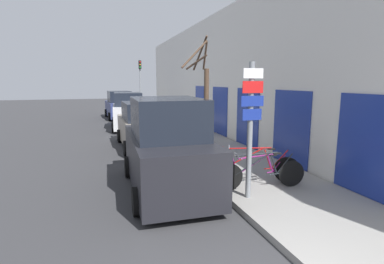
{
  "coord_description": "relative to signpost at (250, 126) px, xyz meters",
  "views": [
    {
      "loc": [
        -1.93,
        -2.26,
        2.94
      ],
      "look_at": [
        0.61,
        5.76,
        1.51
      ],
      "focal_mm": 28.0,
      "sensor_mm": 36.0,
      "label": 1
    }
  ],
  "objects": [
    {
      "name": "parked_car_0",
      "position": [
        -1.67,
        1.48,
        -0.78
      ],
      "size": [
        2.22,
        4.6,
        2.51
      ],
      "rotation": [
        0.0,
        0.0,
        -0.03
      ],
      "color": "black",
      "rests_on": "ground"
    },
    {
      "name": "ground_plane",
      "position": [
        -1.46,
        7.27,
        -1.91
      ],
      "size": [
        80.0,
        80.0,
        0.0
      ],
      "primitive_type": "plane",
      "color": "#333335"
    },
    {
      "name": "bicycle_2",
      "position": [
        0.74,
        1.05,
        -1.34
      ],
      "size": [
        2.29,
        1.08,
        0.99
      ],
      "rotation": [
        0.0,
        0.0,
        1.14
      ],
      "color": "black",
      "rests_on": "sidewalk_curb"
    },
    {
      "name": "pedestrian_near",
      "position": [
        1.49,
        9.44,
        -0.71
      ],
      "size": [
        0.47,
        0.4,
        1.81
      ],
      "rotation": [
        0.0,
        0.0,
        -0.2
      ],
      "color": "#333338",
      "rests_on": "sidewalk_curb"
    },
    {
      "name": "building_facade",
      "position": [
        2.88,
        9.99,
        1.31
      ],
      "size": [
        0.23,
        32.0,
        6.5
      ],
      "color": "silver",
      "rests_on": "ground"
    },
    {
      "name": "signpost",
      "position": [
        0.0,
        0.0,
        0.0
      ],
      "size": [
        0.57,
        0.15,
        3.23
      ],
      "color": "gray",
      "rests_on": "sidewalk_curb"
    },
    {
      "name": "traffic_light",
      "position": [
        -0.09,
        17.66,
        1.13
      ],
      "size": [
        0.2,
        0.3,
        4.5
      ],
      "color": "gray",
      "rests_on": "sidewalk_curb"
    },
    {
      "name": "street_tree",
      "position": [
        -0.03,
        3.02,
        0.22
      ],
      "size": [
        1.07,
        1.5,
        4.22
      ],
      "color": "#4C3828",
      "rests_on": "sidewalk_curb"
    },
    {
      "name": "parked_car_2",
      "position": [
        -1.59,
        12.64,
        -0.88
      ],
      "size": [
        2.2,
        4.21,
        2.26
      ],
      "rotation": [
        0.0,
        0.0,
        -0.06
      ],
      "color": "silver",
      "rests_on": "ground"
    },
    {
      "name": "bicycle_0",
      "position": [
        0.61,
        0.46,
        -1.34
      ],
      "size": [
        2.4,
        0.51,
        0.98
      ],
      "rotation": [
        0.0,
        0.0,
        1.43
      ],
      "color": "black",
      "rests_on": "sidewalk_curb"
    },
    {
      "name": "parked_car_1",
      "position": [
        -1.52,
        7.07,
        -0.98
      ],
      "size": [
        2.04,
        4.67,
        2.03
      ],
      "rotation": [
        0.0,
        0.0,
        0.02
      ],
      "color": "gray",
      "rests_on": "ground"
    },
    {
      "name": "sidewalk_curb",
      "position": [
        1.14,
        10.07,
        -1.83
      ],
      "size": [
        3.2,
        32.0,
        0.15
      ],
      "color": "gray",
      "rests_on": "ground"
    },
    {
      "name": "parked_car_3",
      "position": [
        -1.72,
        18.32,
        -0.92
      ],
      "size": [
        2.23,
        4.63,
        2.17
      ],
      "rotation": [
        0.0,
        0.0,
        0.06
      ],
      "color": "navy",
      "rests_on": "ground"
    },
    {
      "name": "bicycle_1",
      "position": [
        0.73,
        0.75,
        -1.39
      ],
      "size": [
        2.22,
        0.44,
        0.83
      ],
      "rotation": [
        0.0,
        0.0,
        1.57
      ],
      "color": "black",
      "rests_on": "sidewalk_curb"
    }
  ]
}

